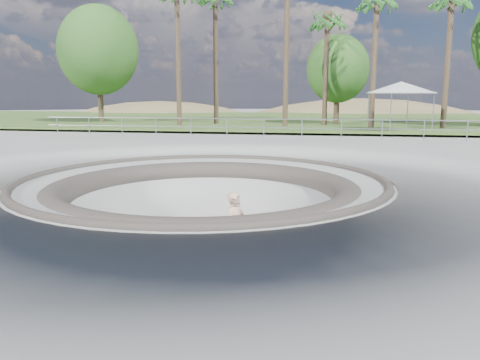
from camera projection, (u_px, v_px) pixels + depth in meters
The scene contains 14 objects.
ground at pixel (203, 180), 13.12m from camera, with size 180.00×180.00×0.00m, color #9B9B96.
skate_bowl at pixel (204, 242), 13.44m from camera, with size 14.00×14.00×4.10m.
grass_strip at pixel (295, 119), 45.95m from camera, with size 180.00×36.00×0.12m.
distant_hills at pixel (332, 162), 68.90m from camera, with size 103.20×45.00×28.60m.
safety_railing at pixel (264, 128), 24.60m from camera, with size 25.00×0.06×1.03m.
skateboard at pixel (236, 264), 11.65m from camera, with size 0.92×0.33×0.09m.
skater at pixel (236, 228), 11.49m from camera, with size 0.66×0.44×1.82m, color beige.
canopy_white at pixel (401, 88), 28.59m from camera, with size 5.40×5.40×2.96m.
palm_b at pixel (215, 0), 34.79m from camera, with size 2.60×2.60×10.69m.
palm_d at pixel (327, 22), 33.34m from camera, with size 2.60×2.60×8.69m.
palm_e at pixel (377, 3), 30.59m from camera, with size 2.60×2.60×9.54m.
palm_f at pixel (452, 2), 29.59m from camera, with size 2.60×2.60×9.41m.
bushy_tree_left at pixel (98, 50), 38.11m from camera, with size 6.61×6.01×9.53m.
bushy_tree_mid at pixel (338, 69), 36.31m from camera, with size 4.81×4.38×6.95m.
Camera 1 is at (3.48, -12.49, 2.26)m, focal length 35.00 mm.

